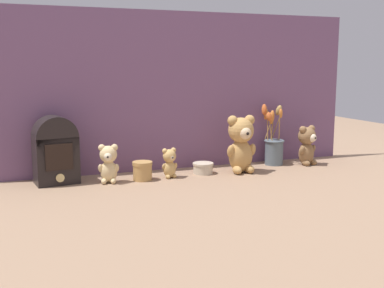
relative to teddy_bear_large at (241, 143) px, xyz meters
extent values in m
plane|color=#8E7056|center=(-0.21, 0.01, -0.13)|extent=(4.00, 4.00, 0.00)
cube|color=#704C70|center=(-0.21, 0.18, 0.21)|extent=(1.62, 0.02, 0.68)
ellipsoid|color=tan|center=(0.00, 0.00, -0.06)|extent=(0.11, 0.09, 0.14)
sphere|color=tan|center=(0.00, 0.00, 0.05)|extent=(0.11, 0.11, 0.11)
sphere|color=#D1B289|center=(0.00, -0.04, 0.05)|extent=(0.05, 0.05, 0.05)
sphere|color=black|center=(0.00, -0.06, 0.05)|extent=(0.01, 0.01, 0.01)
sphere|color=tan|center=(0.04, 0.00, 0.09)|extent=(0.04, 0.04, 0.04)
sphere|color=tan|center=(-0.04, 0.00, 0.09)|extent=(0.04, 0.04, 0.04)
ellipsoid|color=tan|center=(0.05, -0.01, -0.03)|extent=(0.03, 0.05, 0.06)
ellipsoid|color=tan|center=(-0.05, 0.00, -0.03)|extent=(0.03, 0.05, 0.06)
ellipsoid|color=tan|center=(0.03, -0.03, -0.11)|extent=(0.04, 0.06, 0.04)
ellipsoid|color=tan|center=(-0.03, -0.03, -0.11)|extent=(0.04, 0.06, 0.04)
ellipsoid|color=olive|center=(0.35, 0.04, -0.07)|extent=(0.09, 0.08, 0.10)
sphere|color=olive|center=(0.35, 0.04, 0.01)|extent=(0.08, 0.08, 0.08)
sphere|color=beige|center=(0.36, 0.01, 0.00)|extent=(0.04, 0.04, 0.04)
sphere|color=black|center=(0.36, -0.01, 0.00)|extent=(0.01, 0.01, 0.01)
sphere|color=olive|center=(0.38, 0.04, 0.04)|extent=(0.03, 0.03, 0.03)
sphere|color=olive|center=(0.32, 0.03, 0.04)|extent=(0.03, 0.03, 0.03)
ellipsoid|color=olive|center=(0.39, 0.04, -0.06)|extent=(0.03, 0.04, 0.05)
ellipsoid|color=olive|center=(0.32, 0.02, -0.06)|extent=(0.03, 0.04, 0.05)
ellipsoid|color=olive|center=(0.38, 0.02, -0.11)|extent=(0.04, 0.05, 0.03)
ellipsoid|color=olive|center=(0.33, 0.01, -0.11)|extent=(0.04, 0.05, 0.03)
ellipsoid|color=#DBBC84|center=(-0.56, 0.02, -0.08)|extent=(0.08, 0.07, 0.09)
sphere|color=#DBBC84|center=(-0.56, 0.02, -0.02)|extent=(0.07, 0.07, 0.07)
sphere|color=beige|center=(-0.56, -0.01, -0.02)|extent=(0.03, 0.03, 0.03)
sphere|color=black|center=(-0.57, -0.02, -0.02)|extent=(0.01, 0.01, 0.01)
sphere|color=#DBBC84|center=(-0.53, 0.01, 0.01)|extent=(0.03, 0.03, 0.03)
sphere|color=#DBBC84|center=(-0.58, 0.02, 0.01)|extent=(0.03, 0.03, 0.03)
ellipsoid|color=#DBBC84|center=(-0.53, 0.01, -0.07)|extent=(0.03, 0.03, 0.04)
ellipsoid|color=#DBBC84|center=(-0.59, 0.02, -0.07)|extent=(0.03, 0.03, 0.04)
ellipsoid|color=#DBBC84|center=(-0.55, 0.00, -0.12)|extent=(0.03, 0.04, 0.02)
ellipsoid|color=#DBBC84|center=(-0.58, 0.00, -0.12)|extent=(0.03, 0.04, 0.02)
ellipsoid|color=tan|center=(-0.31, 0.02, -0.09)|extent=(0.06, 0.05, 0.07)
sphere|color=tan|center=(-0.31, 0.02, -0.04)|extent=(0.05, 0.05, 0.05)
sphere|color=#D1B289|center=(-0.31, 0.00, -0.04)|extent=(0.03, 0.03, 0.03)
sphere|color=black|center=(-0.31, -0.01, -0.04)|extent=(0.01, 0.01, 0.01)
sphere|color=tan|center=(-0.29, 0.02, -0.02)|extent=(0.02, 0.02, 0.02)
sphere|color=tan|center=(-0.33, 0.01, -0.02)|extent=(0.02, 0.02, 0.02)
ellipsoid|color=tan|center=(-0.29, 0.02, -0.08)|extent=(0.02, 0.03, 0.03)
ellipsoid|color=tan|center=(-0.34, 0.01, -0.08)|extent=(0.02, 0.03, 0.03)
ellipsoid|color=tan|center=(-0.30, 0.00, -0.12)|extent=(0.02, 0.03, 0.02)
ellipsoid|color=tan|center=(-0.32, 0.00, -0.12)|extent=(0.02, 0.03, 0.02)
cylinder|color=slate|center=(0.21, 0.09, -0.07)|extent=(0.08, 0.08, 0.11)
torus|color=slate|center=(0.21, 0.09, -0.02)|extent=(0.09, 0.09, 0.01)
cylinder|color=olive|center=(0.21, 0.11, 0.04)|extent=(0.02, 0.00, 0.10)
ellipsoid|color=orange|center=(0.21, 0.12, 0.09)|extent=(0.03, 0.02, 0.07)
cylinder|color=olive|center=(0.18, 0.10, 0.06)|extent=(0.02, 0.04, 0.14)
ellipsoid|color=#C65B28|center=(0.17, 0.11, 0.12)|extent=(0.03, 0.04, 0.05)
cylinder|color=olive|center=(0.21, 0.13, 0.04)|extent=(0.05, 0.01, 0.11)
ellipsoid|color=orange|center=(0.20, 0.15, 0.09)|extent=(0.04, 0.03, 0.05)
cylinder|color=olive|center=(0.19, 0.08, 0.04)|extent=(0.01, 0.03, 0.11)
ellipsoid|color=#C65B28|center=(0.18, 0.08, 0.10)|extent=(0.03, 0.04, 0.04)
cylinder|color=olive|center=(0.23, 0.08, 0.05)|extent=(0.01, 0.01, 0.12)
ellipsoid|color=orange|center=(0.24, 0.08, 0.11)|extent=(0.02, 0.02, 0.04)
cylinder|color=olive|center=(0.24, 0.12, 0.05)|extent=(0.04, 0.04, 0.13)
ellipsoid|color=tan|center=(0.26, 0.13, 0.12)|extent=(0.05, 0.05, 0.05)
cube|color=black|center=(-0.75, 0.08, -0.04)|extent=(0.17, 0.13, 0.18)
cylinder|color=black|center=(-0.75, 0.08, 0.05)|extent=(0.17, 0.13, 0.16)
cube|color=black|center=(-0.74, 0.03, -0.01)|extent=(0.10, 0.02, 0.10)
cylinder|color=#D6BC7A|center=(-0.74, 0.03, -0.09)|extent=(0.03, 0.01, 0.03)
cylinder|color=beige|center=(-0.16, 0.04, -0.11)|extent=(0.08, 0.08, 0.04)
cylinder|color=beige|center=(-0.16, 0.04, -0.09)|extent=(0.09, 0.09, 0.01)
cylinder|color=tan|center=(-0.43, 0.01, -0.10)|extent=(0.07, 0.07, 0.06)
cylinder|color=tan|center=(-0.43, 0.01, -0.06)|extent=(0.08, 0.08, 0.01)
camera|label=1|loc=(-0.90, -1.79, 0.32)|focal=45.00mm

